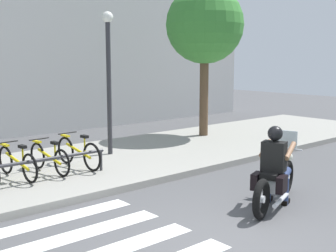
# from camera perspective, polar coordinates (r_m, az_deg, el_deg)

# --- Properties ---
(ground_plane) EXTENTS (48.00, 48.00, 0.00)m
(ground_plane) POSITION_cam_1_polar(r_m,az_deg,el_deg) (6.52, 6.81, -14.90)
(ground_plane) COLOR #4C4C4F
(sidewalk) EXTENTS (24.00, 4.40, 0.15)m
(sidewalk) POSITION_cam_1_polar(r_m,az_deg,el_deg) (10.39, -14.29, -5.62)
(sidewalk) COLOR gray
(sidewalk) RESTS_ON ground
(crosswalk_stripe_3) EXTENTS (2.80, 0.40, 0.01)m
(crosswalk_stripe_3) POSITION_cam_1_polar(r_m,az_deg,el_deg) (6.26, -7.84, -15.92)
(crosswalk_stripe_3) COLOR white
(crosswalk_stripe_3) RESTS_ON ground
(crosswalk_stripe_4) EXTENTS (2.80, 0.40, 0.01)m
(crosswalk_stripe_4) POSITION_cam_1_polar(r_m,az_deg,el_deg) (6.89, -11.58, -13.63)
(crosswalk_stripe_4) COLOR white
(crosswalk_stripe_4) RESTS_ON ground
(crosswalk_stripe_5) EXTENTS (2.80, 0.40, 0.01)m
(crosswalk_stripe_5) POSITION_cam_1_polar(r_m,az_deg,el_deg) (7.55, -14.61, -11.70)
(crosswalk_stripe_5) COLOR white
(crosswalk_stripe_5) RESTS_ON ground
(motorcycle) EXTENTS (2.16, 0.96, 1.26)m
(motorcycle) POSITION_cam_1_polar(r_m,az_deg,el_deg) (8.11, 13.79, -6.78)
(motorcycle) COLOR black
(motorcycle) RESTS_ON ground
(rider) EXTENTS (0.74, 0.67, 1.46)m
(rider) POSITION_cam_1_polar(r_m,az_deg,el_deg) (7.95, 13.71, -4.33)
(rider) COLOR black
(rider) RESTS_ON ground
(bicycle_2) EXTENTS (0.48, 1.64, 0.73)m
(bicycle_2) POSITION_cam_1_polar(r_m,az_deg,el_deg) (9.58, -18.99, -4.51)
(bicycle_2) COLOR black
(bicycle_2) RESTS_ON sidewalk
(bicycle_3) EXTENTS (0.48, 1.59, 0.72)m
(bicycle_3) POSITION_cam_1_polar(r_m,az_deg,el_deg) (9.85, -15.17, -4.00)
(bicycle_3) COLOR black
(bicycle_3) RESTS_ON sidewalk
(bicycle_4) EXTENTS (0.48, 1.67, 0.77)m
(bicycle_4) POSITION_cam_1_polar(r_m,az_deg,el_deg) (10.16, -11.57, -3.37)
(bicycle_4) COLOR black
(bicycle_4) RESTS_ON sidewalk
(bike_rack) EXTENTS (3.43, 0.07, 0.49)m
(bike_rack) POSITION_cam_1_polar(r_m,az_deg,el_deg) (9.06, -17.70, -4.70)
(bike_rack) COLOR #333338
(bike_rack) RESTS_ON sidewalk
(street_lamp) EXTENTS (0.28, 0.28, 3.76)m
(street_lamp) POSITION_cam_1_polar(r_m,az_deg,el_deg) (11.29, -7.71, 7.22)
(street_lamp) COLOR #2D2D33
(street_lamp) RESTS_ON ground
(tree_near_rack) EXTENTS (2.44, 2.44, 4.87)m
(tree_near_rack) POSITION_cam_1_polar(r_m,az_deg,el_deg) (14.08, 4.79, 12.86)
(tree_near_rack) COLOR brown
(tree_near_rack) RESTS_ON ground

